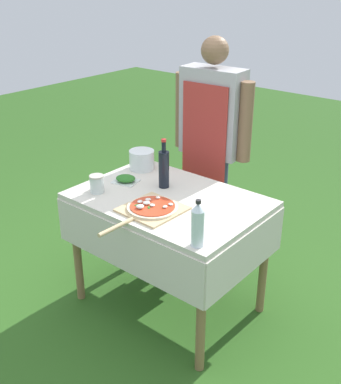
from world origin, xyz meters
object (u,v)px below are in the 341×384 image
(prep_table, at_px, (169,214))
(herb_container, at_px, (126,179))
(water_bottle, at_px, (198,224))
(mixing_tub, at_px, (142,160))
(sauce_jar, at_px, (97,185))
(pizza_on_peel, at_px, (151,209))
(person_cook, at_px, (212,134))
(oil_bottle, at_px, (164,168))

(prep_table, distance_m, herb_container, 0.38)
(water_bottle, bearing_deg, prep_table, 144.47)
(water_bottle, bearing_deg, mixing_tub, 147.89)
(sauce_jar, bearing_deg, water_bottle, -7.22)
(prep_table, relative_size, pizza_on_peel, 2.02)
(prep_table, height_order, herb_container, herb_container)
(sauce_jar, bearing_deg, person_cook, 78.41)
(pizza_on_peel, bearing_deg, prep_table, 102.02)
(water_bottle, xyz_separation_m, herb_container, (-0.82, 0.33, -0.10))
(prep_table, xyz_separation_m, water_bottle, (0.46, -0.33, 0.23))
(mixing_tub, distance_m, sauce_jar, 0.46)
(prep_table, relative_size, water_bottle, 4.54)
(person_cook, relative_size, sauce_jar, 14.76)
(person_cook, height_order, herb_container, person_cook)
(person_cook, relative_size, oil_bottle, 5.20)
(pizza_on_peel, xyz_separation_m, mixing_tub, (-0.47, 0.43, 0.05))
(pizza_on_peel, distance_m, sauce_jar, 0.42)
(mixing_tub, height_order, sauce_jar, mixing_tub)
(oil_bottle, xyz_separation_m, water_bottle, (0.58, -0.43, -0.01))
(water_bottle, relative_size, herb_container, 1.40)
(herb_container, relative_size, sauce_jar, 1.61)
(herb_container, bearing_deg, oil_bottle, 21.67)
(pizza_on_peel, relative_size, oil_bottle, 1.79)
(prep_table, distance_m, oil_bottle, 0.29)
(person_cook, bearing_deg, sauce_jar, 74.90)
(person_cook, relative_size, water_bottle, 6.54)
(person_cook, bearing_deg, pizza_on_peel, 100.65)
(person_cook, xyz_separation_m, oil_bottle, (0.07, -0.61, -0.05))
(prep_table, xyz_separation_m, sauce_jar, (-0.38, -0.22, 0.16))
(pizza_on_peel, bearing_deg, sauce_jar, -175.00)
(water_bottle, bearing_deg, sauce_jar, 172.78)
(water_bottle, height_order, herb_container, water_bottle)
(oil_bottle, bearing_deg, mixing_tub, 157.05)
(herb_container, bearing_deg, sauce_jar, -95.94)
(sauce_jar, bearing_deg, pizza_on_peel, 3.03)
(prep_table, xyz_separation_m, mixing_tub, (-0.43, 0.23, 0.18))
(sauce_jar, bearing_deg, mixing_tub, 96.06)
(water_bottle, bearing_deg, herb_container, 157.84)
(prep_table, xyz_separation_m, person_cook, (-0.19, 0.71, 0.29))
(prep_table, bearing_deg, oil_bottle, 140.63)
(sauce_jar, bearing_deg, herb_container, 84.06)
(mixing_tub, bearing_deg, water_bottle, -32.11)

